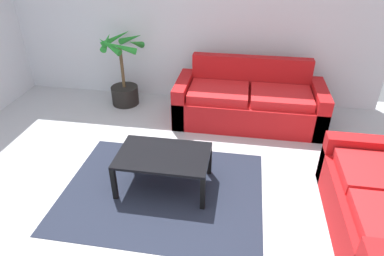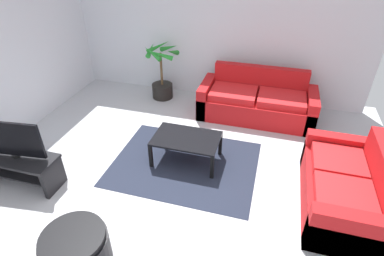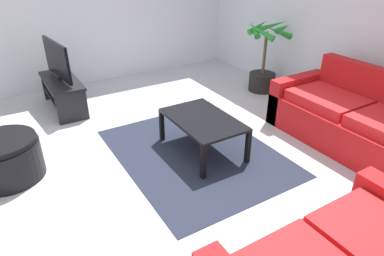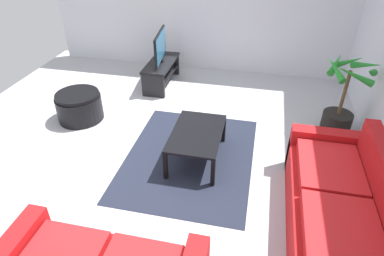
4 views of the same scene
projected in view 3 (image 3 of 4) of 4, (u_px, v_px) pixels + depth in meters
The scene contains 10 objects.
ground_plane at pixel (153, 162), 3.83m from camera, with size 6.60×6.60×0.00m, color #B2B2B7.
wall_back at pixel (348, 15), 4.56m from camera, with size 6.00×0.06×2.70m, color silver.
wall_left at pixel (69, 5), 5.46m from camera, with size 0.06×6.00×2.70m, color silver.
couch_main at pixel (360, 124), 4.01m from camera, with size 2.14×0.90×0.90m.
tv_stand at pixel (63, 90), 4.99m from camera, with size 1.10×0.45×0.46m.
tv at pixel (57, 60), 4.78m from camera, with size 0.92×0.15×0.56m.
coffee_table at pixel (203, 122), 3.88m from camera, with size 1.00×0.64×0.43m.
area_rug at pixel (195, 152), 4.02m from camera, with size 2.20×1.70×0.01m, color #1E2333.
potted_palm at pixel (264, 65), 5.58m from camera, with size 0.73×0.75×1.18m.
ottoman at pixel (6, 159), 3.48m from camera, with size 0.71×0.71×0.45m.
Camera 3 is at (2.96, -1.27, 2.15)m, focal length 31.47 mm.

